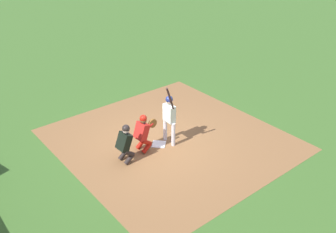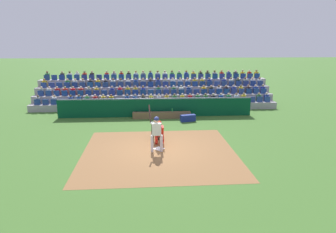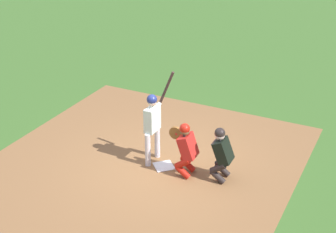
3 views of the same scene
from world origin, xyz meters
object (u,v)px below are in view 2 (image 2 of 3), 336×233
(dugout_bench, at_px, (162,115))
(home_plate_marker, at_px, (159,149))
(batter_at_plate, at_px, (156,130))
(equipment_duffel_bag, at_px, (188,118))
(catcher_crouching, at_px, (159,131))
(home_plate_umpire, at_px, (156,127))
(water_bottle_on_bench, at_px, (172,110))

(dugout_bench, bearing_deg, home_plate_marker, 86.19)
(batter_at_plate, bearing_deg, dugout_bench, -94.69)
(batter_at_plate, xyz_separation_m, dugout_bench, (-0.52, -6.38, -0.86))
(batter_at_plate, bearing_deg, equipment_duffel_bag, -112.09)
(catcher_crouching, distance_m, equipment_duffel_bag, 5.01)
(batter_at_plate, bearing_deg, catcher_crouching, -100.14)
(home_plate_marker, bearing_deg, equipment_duffel_bag, -112.28)
(home_plate_umpire, bearing_deg, batter_at_plate, 90.04)
(batter_at_plate, relative_size, dugout_bench, 0.56)
(home_plate_marker, height_order, water_bottle_on_bench, water_bottle_on_bench)
(equipment_duffel_bag, bearing_deg, catcher_crouching, 50.72)
(batter_at_plate, xyz_separation_m, home_plate_umpire, (0.00, -1.72, -0.38))
(home_plate_marker, distance_m, water_bottle_on_bench, 6.22)
(home_plate_umpire, height_order, dugout_bench, home_plate_umpire)
(home_plate_marker, height_order, catcher_crouching, catcher_crouching)
(home_plate_marker, distance_m, batter_at_plate, 1.13)
(batter_at_plate, distance_m, dugout_bench, 6.46)
(batter_at_plate, relative_size, equipment_duffel_bag, 2.28)
(home_plate_marker, xyz_separation_m, batter_at_plate, (0.12, 0.35, 1.07))
(home_plate_umpire, bearing_deg, catcher_crouching, 101.92)
(batter_at_plate, bearing_deg, home_plate_umpire, -89.96)
(home_plate_marker, relative_size, water_bottle_on_bench, 1.92)
(dugout_bench, relative_size, water_bottle_on_bench, 17.32)
(dugout_bench, bearing_deg, equipment_duffel_bag, 151.92)
(catcher_crouching, xyz_separation_m, dugout_bench, (-0.36, -5.45, -0.50))
(dugout_bench, bearing_deg, home_plate_umpire, 83.57)
(batter_at_plate, xyz_separation_m, water_bottle_on_bench, (-1.25, -6.44, -0.53))
(home_plate_umpire, height_order, equipment_duffel_bag, home_plate_umpire)
(home_plate_marker, distance_m, equipment_duffel_bag, 5.54)
(water_bottle_on_bench, xyz_separation_m, equipment_duffel_bag, (-0.97, 0.97, -0.34))
(home_plate_marker, xyz_separation_m, water_bottle_on_bench, (-1.13, -6.09, 0.54))
(home_plate_marker, height_order, batter_at_plate, batter_at_plate)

